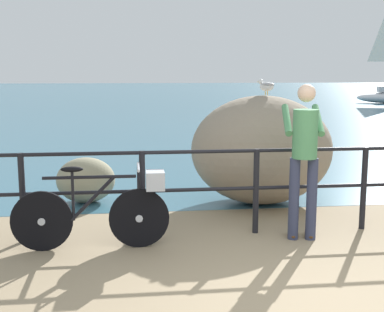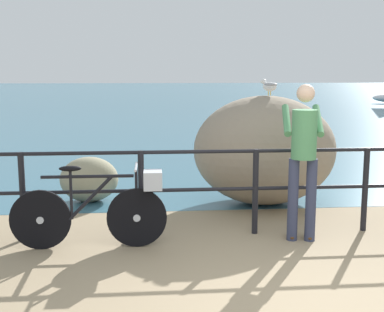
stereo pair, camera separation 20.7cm
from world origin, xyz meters
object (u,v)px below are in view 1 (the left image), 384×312
person_at_railing (304,154)px  seagull (266,86)px  bicycle (105,207)px  breakwater_boulder_main (261,150)px  breakwater_boulder_left (86,180)px

person_at_railing → seagull: 1.87m
bicycle → breakwater_boulder_main: breakwater_boulder_main is taller
breakwater_boulder_main → seagull: (0.06, 0.04, 0.93)m
person_at_railing → seagull: bearing=10.4°
bicycle → seagull: size_ratio=5.23×
breakwater_boulder_main → seagull: bearing=30.4°
breakwater_boulder_left → person_at_railing: bearing=-37.5°
person_at_railing → seagull: size_ratio=5.47×
bicycle → person_at_railing: person_at_railing is taller
bicycle → person_at_railing: size_ratio=0.96×
person_at_railing → breakwater_boulder_left: 3.37m
seagull → person_at_railing: bearing=149.2°
person_at_railing → breakwater_boulder_left: bearing=63.2°
breakwater_boulder_main → breakwater_boulder_left: (-2.57, 0.32, -0.45)m
bicycle → breakwater_boulder_left: (-0.38, 2.08, -0.13)m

